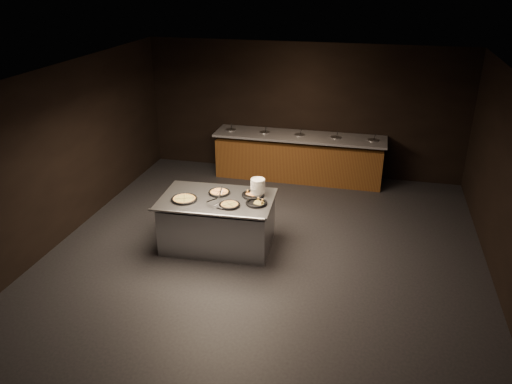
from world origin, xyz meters
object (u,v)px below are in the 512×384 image
(serving_counter, at_px, (218,223))
(pan_cheese_whole, at_px, (219,192))
(pan_veggie_whole, at_px, (184,199))
(plate_stack, at_px, (258,187))

(serving_counter, distance_m, pan_cheese_whole, 0.51)
(pan_veggie_whole, distance_m, pan_cheese_whole, 0.61)
(serving_counter, relative_size, pan_cheese_whole, 5.20)
(serving_counter, xyz_separation_m, pan_veggie_whole, (-0.49, -0.20, 0.48))
(pan_veggie_whole, height_order, pan_cheese_whole, same)
(plate_stack, height_order, pan_veggie_whole, plate_stack)
(serving_counter, height_order, pan_cheese_whole, pan_cheese_whole)
(serving_counter, xyz_separation_m, pan_cheese_whole, (-0.02, 0.18, 0.48))
(pan_veggie_whole, bearing_deg, pan_cheese_whole, 39.36)
(plate_stack, xyz_separation_m, pan_cheese_whole, (-0.63, -0.12, -0.11))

